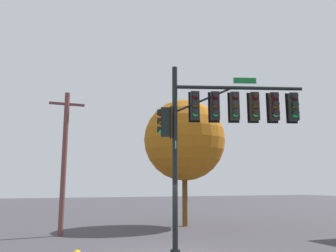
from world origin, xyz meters
TOP-DOWN VIEW (x-y plane):
  - signal_pole_assembly at (1.80, -0.58)m, footprint 5.52×2.18m
  - utility_pole at (-3.60, 6.34)m, footprint 1.80×0.26m
  - tree_near at (3.79, 7.98)m, footprint 5.15×5.15m

SIDE VIEW (x-z plane):
  - utility_pole at x=-3.60m, z-range 0.15..7.43m
  - signal_pole_assembly at x=1.80m, z-range 1.57..8.61m
  - tree_near at x=3.79m, z-range 1.36..9.25m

